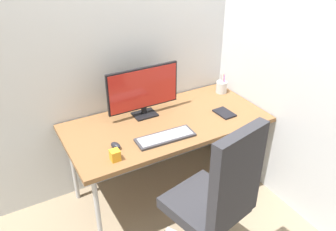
% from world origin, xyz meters
% --- Properties ---
extents(ground_plane, '(8.00, 8.00, 0.00)m').
position_xyz_m(ground_plane, '(0.00, 0.00, 0.00)').
color(ground_plane, gray).
extents(wall_back, '(3.08, 0.04, 2.80)m').
position_xyz_m(wall_back, '(0.00, 0.41, 1.40)').
color(wall_back, silver).
rests_on(wall_back, ground_plane).
extents(wall_side_right, '(0.04, 2.26, 2.80)m').
position_xyz_m(wall_side_right, '(0.82, -0.22, 1.40)').
color(wall_side_right, silver).
rests_on(wall_side_right, ground_plane).
extents(desk, '(1.58, 0.76, 0.71)m').
position_xyz_m(desk, '(0.00, 0.00, 0.67)').
color(desk, brown).
rests_on(desk, ground_plane).
extents(office_chair, '(0.60, 0.59, 1.13)m').
position_xyz_m(office_chair, '(-0.08, -0.79, 0.61)').
color(office_chair, black).
rests_on(office_chair, ground_plane).
extents(monitor, '(0.59, 0.15, 0.40)m').
position_xyz_m(monitor, '(-0.11, 0.18, 0.93)').
color(monitor, black).
rests_on(monitor, desk).
extents(keyboard, '(0.44, 0.17, 0.02)m').
position_xyz_m(keyboard, '(-0.13, -0.20, 0.72)').
color(keyboard, '#333338').
rests_on(keyboard, desk).
extents(mouse, '(0.07, 0.10, 0.04)m').
position_xyz_m(mouse, '(-0.48, -0.14, 0.73)').
color(mouse, black).
rests_on(mouse, desk).
extents(pen_holder, '(0.10, 0.10, 0.19)m').
position_xyz_m(pen_holder, '(0.69, 0.21, 0.76)').
color(pen_holder, silver).
rests_on(pen_holder, desk).
extents(notebook, '(0.12, 0.18, 0.01)m').
position_xyz_m(notebook, '(0.47, -0.13, 0.72)').
color(notebook, black).
rests_on(notebook, desk).
extents(desk_clamp_accessory, '(0.06, 0.06, 0.08)m').
position_xyz_m(desk_clamp_accessory, '(-0.54, -0.27, 0.75)').
color(desk_clamp_accessory, orange).
rests_on(desk_clamp_accessory, desk).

